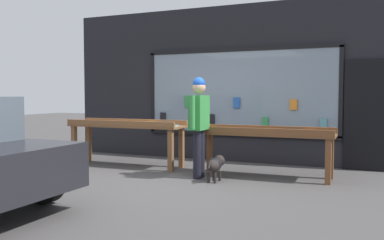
{
  "coord_description": "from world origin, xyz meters",
  "views": [
    {
      "loc": [
        3.3,
        -6.37,
        1.44
      ],
      "look_at": [
        0.13,
        0.69,
        0.97
      ],
      "focal_mm": 40.0,
      "sensor_mm": 36.0,
      "label": 1
    }
  ],
  "objects_px": {
    "display_table_left": "(126,129)",
    "display_table_right": "(264,137)",
    "small_dog": "(215,165)",
    "person_browsing": "(199,119)"
  },
  "relations": [
    {
      "from": "display_table_left",
      "to": "small_dog",
      "type": "height_order",
      "value": "display_table_left"
    },
    {
      "from": "display_table_right",
      "to": "small_dog",
      "type": "relative_size",
      "value": 4.1
    },
    {
      "from": "person_browsing",
      "to": "small_dog",
      "type": "bearing_deg",
      "value": -114.22
    },
    {
      "from": "small_dog",
      "to": "display_table_left",
      "type": "bearing_deg",
      "value": 72.15
    },
    {
      "from": "display_table_left",
      "to": "small_dog",
      "type": "relative_size",
      "value": 4.1
    },
    {
      "from": "display_table_left",
      "to": "person_browsing",
      "type": "relative_size",
      "value": 1.39
    },
    {
      "from": "display_table_left",
      "to": "display_table_right",
      "type": "bearing_deg",
      "value": -0.0
    },
    {
      "from": "small_dog",
      "to": "display_table_right",
      "type": "bearing_deg",
      "value": -41.82
    },
    {
      "from": "display_table_right",
      "to": "person_browsing",
      "type": "bearing_deg",
      "value": -150.54
    },
    {
      "from": "display_table_right",
      "to": "person_browsing",
      "type": "relative_size",
      "value": 1.39
    }
  ]
}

